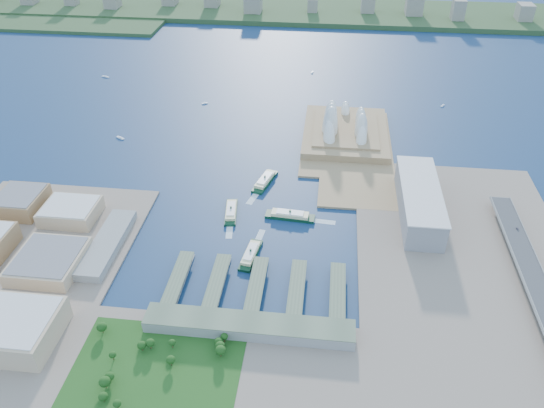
# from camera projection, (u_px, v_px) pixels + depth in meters

# --- Properties ---
(ground) EXTENTS (3000.00, 3000.00, 0.00)m
(ground) POSITION_uv_depth(u_px,v_px,m) (254.00, 243.00, 618.62)
(ground) COLOR #10284D
(ground) RESTS_ON ground
(west_land) EXTENTS (220.00, 390.00, 3.00)m
(west_land) POSITION_uv_depth(u_px,v_px,m) (4.00, 287.00, 555.90)
(west_land) COLOR gray
(west_land) RESTS_ON ground
(south_land) EXTENTS (720.00, 180.00, 3.00)m
(south_land) POSITION_uv_depth(u_px,v_px,m) (218.00, 398.00, 446.60)
(south_land) COLOR gray
(south_land) RESTS_ON ground
(east_land) EXTENTS (240.00, 500.00, 3.00)m
(east_land) POSITION_uv_depth(u_px,v_px,m) (474.00, 289.00, 554.23)
(east_land) COLOR gray
(east_land) RESTS_ON ground
(peninsula) EXTENTS (135.00, 220.00, 3.00)m
(peninsula) POSITION_uv_depth(u_px,v_px,m) (347.00, 142.00, 819.47)
(peninsula) COLOR #997B54
(peninsula) RESTS_ON ground
(far_shore) EXTENTS (2200.00, 260.00, 12.00)m
(far_shore) POSITION_uv_depth(u_px,v_px,m) (306.00, 11.00, 1413.93)
(far_shore) COLOR #2D4926
(far_shore) RESTS_ON ground
(opera_house) EXTENTS (134.00, 180.00, 58.00)m
(opera_house) POSITION_uv_depth(u_px,v_px,m) (347.00, 118.00, 818.58)
(opera_house) COLOR white
(opera_house) RESTS_ON peninsula
(toaster_building) EXTENTS (45.00, 155.00, 35.00)m
(toaster_building) POSITION_uv_depth(u_px,v_px,m) (419.00, 201.00, 653.60)
(toaster_building) COLOR gray
(toaster_building) RESTS_ON east_land
(expressway) EXTENTS (26.00, 340.00, 11.85)m
(expressway) POSITION_uv_depth(u_px,v_px,m) (538.00, 295.00, 536.14)
(expressway) COLOR gray
(expressway) RESTS_ON east_land
(west_buildings) EXTENTS (200.00, 280.00, 27.00)m
(west_buildings) POSITION_uv_depth(u_px,v_px,m) (17.00, 255.00, 575.86)
(west_buildings) COLOR #98744C
(west_buildings) RESTS_ON west_land
(ferry_wharves) EXTENTS (184.00, 90.00, 9.30)m
(ferry_wharves) POSITION_uv_depth(u_px,v_px,m) (257.00, 286.00, 553.50)
(ferry_wharves) COLOR #53624A
(ferry_wharves) RESTS_ON ground
(terminal_building) EXTENTS (200.00, 28.00, 12.00)m
(terminal_building) POSITION_uv_depth(u_px,v_px,m) (249.00, 326.00, 502.02)
(terminal_building) COLOR gray
(terminal_building) RESTS_ON south_land
(park) EXTENTS (150.00, 110.00, 16.00)m
(park) POSITION_uv_depth(u_px,v_px,m) (155.00, 365.00, 463.16)
(park) COLOR #194714
(park) RESTS_ON south_land
(far_skyline) EXTENTS (1900.00, 140.00, 55.00)m
(far_skyline) POSITION_uv_depth(u_px,v_px,m) (306.00, 0.00, 1378.49)
(far_skyline) COLOR gray
(far_skyline) RESTS_ON far_shore
(ferry_a) EXTENTS (20.63, 56.55, 10.45)m
(ferry_a) POSITION_uv_depth(u_px,v_px,m) (231.00, 210.00, 664.53)
(ferry_a) COLOR #0C311C
(ferry_a) RESTS_ON ground
(ferry_b) EXTENTS (30.76, 62.18, 11.40)m
(ferry_b) POSITION_uv_depth(u_px,v_px,m) (265.00, 179.00, 722.99)
(ferry_b) COLOR #0C311C
(ferry_b) RESTS_ON ground
(ferry_c) EXTENTS (21.41, 56.45, 10.41)m
(ferry_c) POSITION_uv_depth(u_px,v_px,m) (251.00, 253.00, 596.20)
(ferry_c) COLOR #0C311C
(ferry_c) RESTS_ON ground
(ferry_d) EXTENTS (62.39, 20.43, 11.60)m
(ferry_d) POSITION_uv_depth(u_px,v_px,m) (290.00, 214.00, 656.55)
(ferry_d) COLOR #0C311C
(ferry_d) RESTS_ON ground
(boat_a) EXTENTS (14.63, 10.30, 2.83)m
(boat_a) POSITION_uv_depth(u_px,v_px,m) (120.00, 138.00, 831.82)
(boat_a) COLOR white
(boat_a) RESTS_ON ground
(boat_b) EXTENTS (10.28, 7.51, 2.64)m
(boat_b) POSITION_uv_depth(u_px,v_px,m) (205.00, 103.00, 939.38)
(boat_b) COLOR white
(boat_b) RESTS_ON ground
(boat_c) EXTENTS (8.02, 10.70, 2.38)m
(boat_c) POSITION_uv_depth(u_px,v_px,m) (443.00, 105.00, 931.40)
(boat_c) COLOR white
(boat_c) RESTS_ON ground
(boat_d) EXTENTS (15.92, 8.45, 2.64)m
(boat_d) POSITION_uv_depth(u_px,v_px,m) (106.00, 77.00, 1043.00)
(boat_d) COLOR white
(boat_d) RESTS_ON ground
(boat_e) EXTENTS (4.93, 11.14, 2.64)m
(boat_e) POSITION_uv_depth(u_px,v_px,m) (312.00, 72.00, 1062.26)
(boat_e) COLOR white
(boat_e) RESTS_ON ground
(car_c) EXTENTS (1.98, 4.87, 1.41)m
(car_c) POSITION_uv_depth(u_px,v_px,m) (517.00, 229.00, 616.17)
(car_c) COLOR slate
(car_c) RESTS_ON expressway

